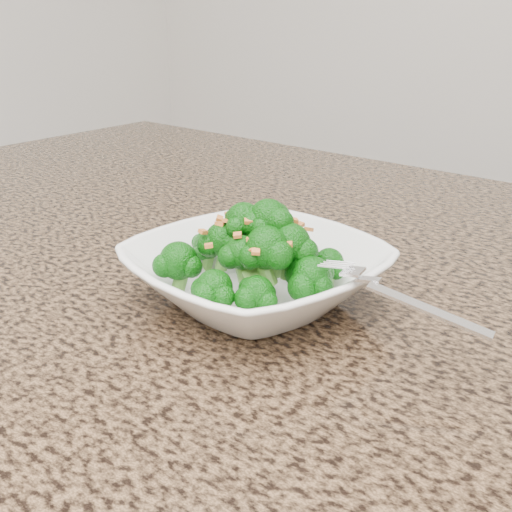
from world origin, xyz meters
The scene contains 5 objects.
granite_counter centered at (0.00, 0.30, 0.89)m, with size 1.64×1.04×0.03m, color brown.
bowl centered at (0.07, 0.20, 0.93)m, with size 0.24×0.24×0.06m, color white.
broccoli_pile centered at (0.07, 0.20, 0.99)m, with size 0.21×0.21×0.07m, color #0B5609, non-canonical shape.
garlic_topping centered at (0.07, 0.20, 1.03)m, with size 0.13×0.13×0.01m, color orange, non-canonical shape.
fork centered at (0.20, 0.19, 0.96)m, with size 0.17×0.03×0.01m, color silver, non-canonical shape.
Camera 1 is at (0.44, -0.25, 1.18)m, focal length 45.00 mm.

